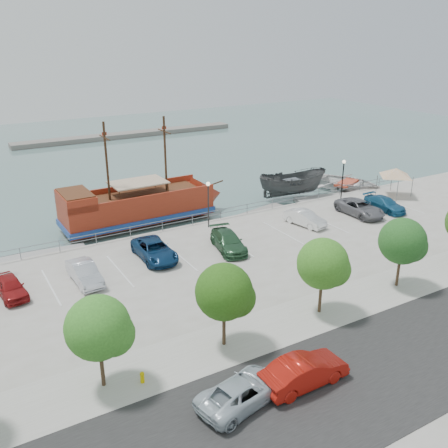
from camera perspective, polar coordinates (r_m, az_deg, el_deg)
ground at (r=40.73m, az=2.64°, el=-4.56°), size 160.00×160.00×0.00m
street at (r=29.95m, az=19.99°, el=-14.05°), size 100.00×8.00×0.04m
sidewalk at (r=33.31m, az=12.13°, el=-9.33°), size 100.00×4.00×0.05m
seawall_railing at (r=46.35m, az=-2.54°, el=0.75°), size 50.00×0.06×1.00m
far_shore at (r=92.49m, az=-10.88°, el=9.99°), size 40.00×3.00×0.80m
pirate_ship at (r=49.49m, az=-8.51°, el=2.20°), size 17.01×5.02×10.69m
patrol_boat at (r=56.50m, az=7.81°, el=4.34°), size 8.35×4.93×3.04m
speedboat at (r=60.55m, az=13.86°, el=4.35°), size 8.34×9.47×1.63m
dock_west at (r=43.92m, az=-20.42°, el=-3.66°), size 7.89×2.84×0.44m
dock_mid at (r=51.64m, az=4.23°, el=1.30°), size 6.53×3.17×0.36m
dock_east at (r=57.00m, az=11.79°, el=2.86°), size 7.74×3.75×0.43m
canopy_tent at (r=56.47m, az=19.11°, el=6.03°), size 4.66×4.66×3.52m
street_van at (r=25.00m, az=2.05°, el=-18.59°), size 5.11×3.14×1.32m
street_sedan at (r=26.27m, az=9.15°, el=-16.30°), size 4.77×1.73×1.56m
fire_hydrant at (r=26.62m, az=-9.33°, el=-16.87°), size 0.23×0.23×0.67m
lamp_post_mid at (r=44.47m, az=-1.81°, el=3.17°), size 0.36×0.36×4.28m
lamp_post_right at (r=53.64m, az=13.46°, el=5.73°), size 0.36×0.36×4.28m
tree_b at (r=25.14m, az=-13.83°, el=-11.60°), size 3.30×3.20×5.00m
tree_c at (r=27.47m, az=0.34°, el=-7.92°), size 3.30×3.20×5.00m
tree_d at (r=31.22m, az=11.51°, el=-4.62°), size 3.30×3.20×5.00m
tree_e at (r=35.96m, az=19.94°, el=-1.99°), size 3.30×3.20×5.00m
parked_car_a at (r=36.57m, az=-23.25°, el=-6.61°), size 2.07×4.14×1.35m
parked_car_b at (r=36.73m, az=-15.65°, el=-5.41°), size 1.72×4.44×1.44m
parked_car_c at (r=39.31m, az=-7.94°, el=-2.97°), size 2.48×5.24×1.45m
parked_car_d at (r=40.52m, az=0.49°, el=-2.01°), size 2.98×5.27×1.44m
parked_car_f at (r=46.26m, az=9.25°, el=0.66°), size 2.27×4.37×1.37m
parked_car_g at (r=49.98m, az=15.24°, el=1.78°), size 2.42×5.23×1.45m
parked_car_h at (r=52.05m, az=17.90°, el=2.20°), size 1.96×4.65×1.34m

